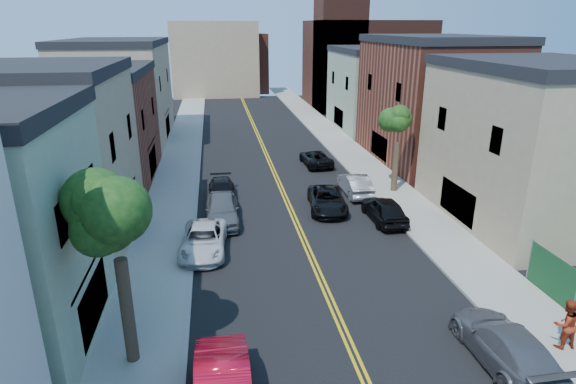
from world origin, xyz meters
name	(u,v)px	position (x,y,z in m)	size (l,w,h in m)	color
sidewalk_left	(179,163)	(-7.90, 40.00, 0.07)	(3.20, 100.00, 0.15)	gray
sidewalk_right	(354,155)	(7.90, 40.00, 0.07)	(3.20, 100.00, 0.15)	gray
curb_left	(199,162)	(-6.15, 40.00, 0.07)	(0.30, 100.00, 0.15)	gray
curb_right	(336,156)	(6.15, 40.00, 0.07)	(0.30, 100.00, 0.15)	gray
bldg_left_tan_near	(36,164)	(-14.00, 25.00, 4.50)	(9.00, 10.00, 9.00)	#998466
bldg_left_brick	(88,130)	(-14.00, 36.00, 4.00)	(9.00, 12.00, 8.00)	brown
bldg_left_tan_far	(120,94)	(-14.00, 50.00, 4.75)	(9.00, 16.00, 9.50)	#998466
bldg_right_tan	(534,148)	(14.00, 24.00, 4.50)	(9.00, 12.00, 9.00)	#998466
bldg_right_brick	(432,103)	(14.00, 38.00, 5.00)	(9.00, 14.00, 10.00)	brown
bldg_right_palegrn	(377,91)	(14.00, 52.00, 4.25)	(9.00, 12.00, 8.50)	gray
church	(360,56)	(16.33, 67.07, 7.24)	(16.20, 14.20, 22.60)	#4C2319
backdrop_left	(215,59)	(-4.00, 82.00, 6.00)	(14.00, 8.00, 12.00)	#998466
backdrop_center	(238,63)	(0.00, 86.00, 5.00)	(10.00, 8.00, 10.00)	brown
tree_left_mid	(112,188)	(-7.88, 14.01, 6.58)	(5.20, 5.20, 9.29)	#3C2D1E
tree_right_far	(400,112)	(7.92, 30.01, 5.76)	(4.40, 4.40, 8.03)	#3C2D1E
white_pickup	(204,240)	(-5.50, 22.45, 0.69)	(2.28, 4.95, 1.38)	silver
grey_car_left	(222,209)	(-4.43, 26.32, 0.84)	(1.99, 4.96, 1.69)	#515458
black_car_left	(222,190)	(-4.38, 30.47, 0.64)	(1.79, 4.41, 1.28)	black
grey_car_right	(505,345)	(5.14, 11.95, 0.74)	(2.08, 5.12, 1.48)	#515258
black_car_right	(384,209)	(5.38, 25.01, 0.76)	(1.80, 4.48, 1.53)	black
silver_car_right	(355,184)	(5.00, 29.98, 0.74)	(1.57, 4.51, 1.49)	#94969A
dark_car_right_far	(316,158)	(3.80, 37.65, 0.64)	(2.14, 4.64, 1.29)	black
black_suv_lane	(327,200)	(2.35, 27.36, 0.69)	(2.28, 4.94, 1.37)	black
pedestrian_right	(566,324)	(7.66, 12.27, 1.12)	(0.94, 0.73, 1.94)	maroon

